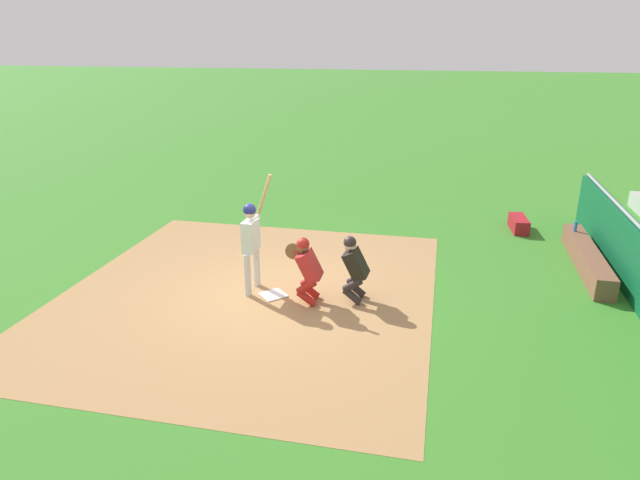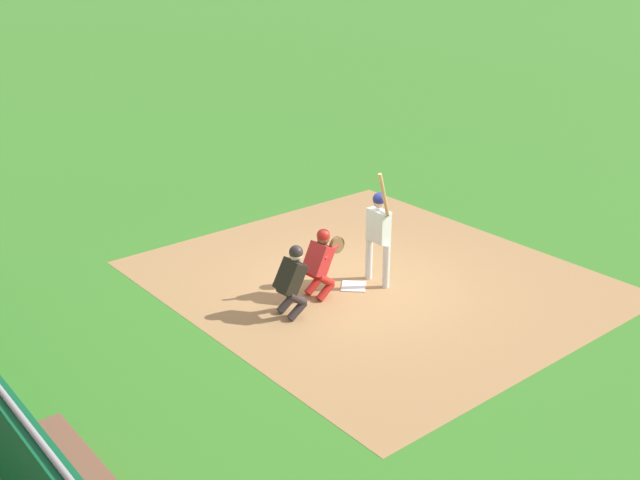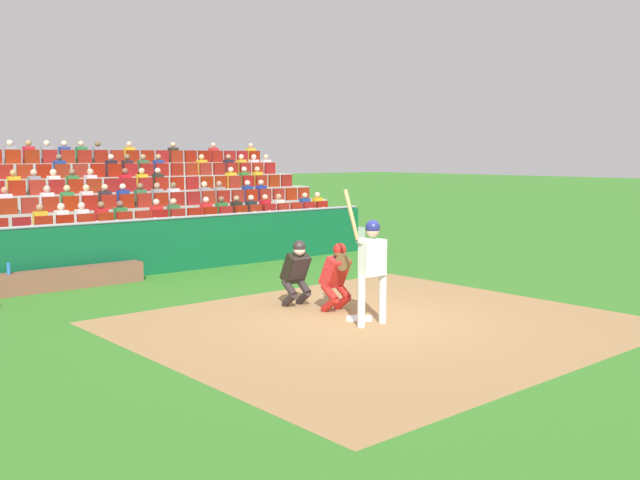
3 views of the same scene
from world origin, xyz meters
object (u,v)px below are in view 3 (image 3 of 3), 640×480
at_px(home_plate_marker, 359,318).
at_px(home_plate_umpire, 297,270).
at_px(batter_at_plate, 372,260).
at_px(water_bottle_on_bench, 9,269).
at_px(dugout_bench, 65,279).
at_px(catcher_crouching, 337,273).

xyz_separation_m(home_plate_marker, home_plate_umpire, (0.16, -1.52, 0.68)).
xyz_separation_m(batter_at_plate, home_plate_umpire, (0.01, -1.97, -0.40)).
distance_m(batter_at_plate, home_plate_umpire, 2.01).
distance_m(home_plate_marker, batter_at_plate, 1.18).
xyz_separation_m(home_plate_marker, water_bottle_on_bench, (3.94, -6.07, 0.54)).
relative_size(batter_at_plate, dugout_bench, 0.66).
distance_m(batter_at_plate, water_bottle_on_bench, 7.55).
bearing_deg(catcher_crouching, batter_at_plate, 77.75).
relative_size(home_plate_marker, catcher_crouching, 0.34).
bearing_deg(water_bottle_on_bench, dugout_bench, -177.25).
xyz_separation_m(catcher_crouching, dugout_bench, (2.88, -5.43, -0.49)).
distance_m(home_plate_umpire, dugout_bench, 5.32).
bearing_deg(water_bottle_on_bench, home_plate_marker, 122.98).
xyz_separation_m(home_plate_marker, dugout_bench, (2.79, -6.12, 0.20)).
relative_size(dugout_bench, water_bottle_on_bench, 14.31).
bearing_deg(dugout_bench, catcher_crouching, 117.98).
bearing_deg(home_plate_umpire, dugout_bench, -60.26).
bearing_deg(dugout_bench, water_bottle_on_bench, 2.75).
xyz_separation_m(home_plate_umpire, water_bottle_on_bench, (3.77, -4.54, -0.13)).
bearing_deg(home_plate_umpire, batter_at_plate, 90.35).
height_order(batter_at_plate, home_plate_umpire, batter_at_plate).
xyz_separation_m(batter_at_plate, dugout_bench, (2.64, -6.57, -0.88)).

